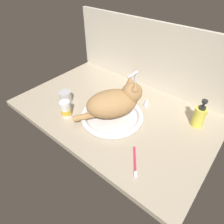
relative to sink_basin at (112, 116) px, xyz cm
name	(u,v)px	position (x,y,z in cm)	size (l,w,h in cm)	color
countertop	(113,112)	(-3.53, 5.36, -2.87)	(113.28, 70.70, 3.00)	#B7A88E
backsplash_wall	(150,58)	(-3.53, 41.91, 17.95)	(113.28, 2.40, 44.65)	beige
sink_basin	(112,116)	(0.00, 0.00, 0.00)	(34.70, 34.70, 3.05)	white
faucet	(134,90)	(0.00, 20.59, 6.52)	(21.05, 10.20, 20.30)	silver
cat	(116,101)	(1.23, 1.90, 9.32)	(29.27, 34.80, 19.37)	tan
metal_jar	(66,97)	(-30.89, -6.66, 2.31)	(7.11, 7.11, 7.32)	#B2B5BA
soap_pump_bottle	(199,116)	(38.24, 24.17, 4.55)	(6.10, 6.10, 16.11)	#E5DB4C
pill_bottle	(66,109)	(-20.77, -14.82, 3.06)	(5.74, 5.74, 9.53)	white
toothbrush	(135,162)	(26.86, -16.81, -0.74)	(10.38, 13.75, 1.70)	#D83359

